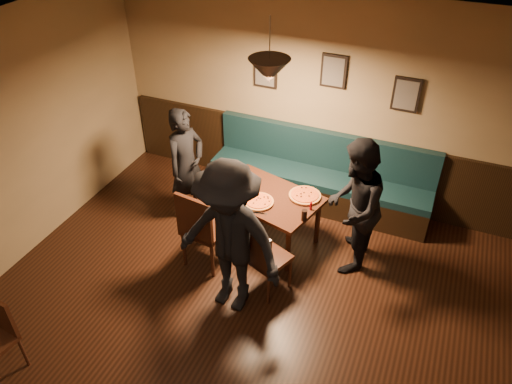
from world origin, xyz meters
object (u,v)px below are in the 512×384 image
at_px(soda_glass, 304,215).
at_px(chair_near_left, 206,226).
at_px(chair_near_right, 268,256).
at_px(diner_front, 229,240).
at_px(booth_bench, 319,174).
at_px(diner_right, 354,207).
at_px(diner_left, 187,165).
at_px(tabasco_bottle, 311,205).
at_px(dining_table, 267,217).

bearing_deg(soda_glass, chair_near_left, -160.06).
height_order(chair_near_right, diner_front, diner_front).
bearing_deg(booth_bench, diner_right, -55.39).
relative_size(booth_bench, chair_near_right, 3.21).
relative_size(chair_near_right, diner_front, 0.52).
xyz_separation_m(chair_near_left, soda_glass, (1.05, 0.38, 0.21)).
xyz_separation_m(diner_front, soda_glass, (0.52, 0.87, -0.17)).
height_order(booth_bench, diner_front, diner_front).
bearing_deg(diner_left, diner_right, -75.95).
distance_m(chair_near_left, tabasco_bottle, 1.23).
distance_m(chair_near_right, soda_glass, 0.62).
bearing_deg(dining_table, diner_front, -72.99).
bearing_deg(dining_table, chair_near_right, -52.53).
bearing_deg(diner_left, chair_near_right, -103.43).
height_order(booth_bench, dining_table, booth_bench).
xyz_separation_m(diner_right, soda_glass, (-0.50, -0.24, -0.09)).
bearing_deg(dining_table, chair_near_left, -111.71).
bearing_deg(tabasco_bottle, chair_near_right, -108.80).
distance_m(dining_table, chair_near_right, 0.86).
bearing_deg(diner_right, chair_near_left, -71.16).
relative_size(booth_bench, diner_right, 1.80).
distance_m(dining_table, diner_right, 1.17).
relative_size(diner_right, tabasco_bottle, 13.15).
bearing_deg(diner_front, tabasco_bottle, 69.58).
relative_size(diner_right, soda_glass, 12.03).
xyz_separation_m(chair_near_left, tabasco_bottle, (1.06, 0.59, 0.20)).
relative_size(diner_front, soda_glass, 13.07).
relative_size(chair_near_right, diner_left, 0.60).
distance_m(booth_bench, diner_front, 2.15).
relative_size(diner_front, tabasco_bottle, 14.29).
distance_m(diner_right, soda_glass, 0.56).
distance_m(diner_left, tabasco_bottle, 1.71).
relative_size(dining_table, diner_right, 0.75).
relative_size(chair_near_left, diner_front, 0.59).
distance_m(dining_table, diner_left, 1.22).
height_order(booth_bench, diner_left, diner_left).
bearing_deg(soda_glass, diner_right, 25.58).
xyz_separation_m(booth_bench, dining_table, (-0.38, -0.94, -0.17)).
distance_m(dining_table, diner_front, 1.28).
bearing_deg(booth_bench, diner_left, -149.90).
relative_size(dining_table, tabasco_bottle, 9.87).
relative_size(dining_table, chair_near_right, 1.33).
relative_size(chair_near_left, soda_glass, 7.68).
relative_size(chair_near_left, diner_left, 0.68).
bearing_deg(diner_left, soda_glass, -84.63).
relative_size(dining_table, diner_left, 0.80).
bearing_deg(diner_front, diner_right, 53.17).
bearing_deg(chair_near_left, booth_bench, 68.63).
distance_m(booth_bench, chair_near_right, 1.72).
relative_size(diner_left, tabasco_bottle, 12.34).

